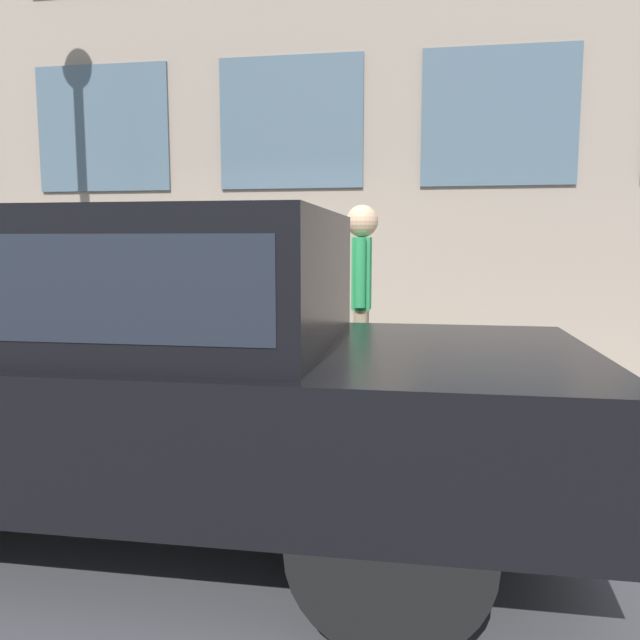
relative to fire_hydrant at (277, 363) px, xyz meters
name	(u,v)px	position (x,y,z in m)	size (l,w,h in m)	color
ground_plane	(230,447)	(-0.55, 0.25, -0.56)	(80.00, 80.00, 0.00)	#47474C
sidewalk	(267,399)	(0.63, 0.25, -0.48)	(2.37, 60.00, 0.15)	gray
fire_hydrant	(277,363)	(0.00, 0.00, 0.00)	(0.27, 0.40, 0.79)	gold
person	(362,285)	(0.39, -0.67, 0.64)	(0.42, 0.28, 1.73)	#998466
parked_car_black_near	(113,355)	(-1.91, 0.46, 0.40)	(1.86, 4.98, 1.72)	black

